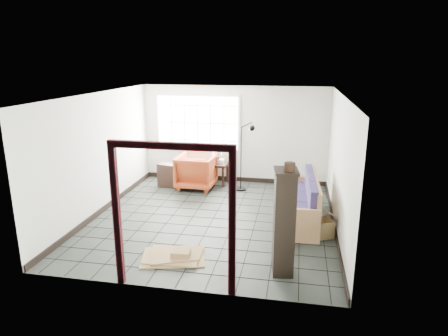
% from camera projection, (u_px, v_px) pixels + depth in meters
% --- Properties ---
extents(ground, '(5.50, 5.50, 0.00)m').
position_uv_depth(ground, '(213.00, 218.00, 8.48)').
color(ground, black).
rests_on(ground, ground).
extents(room_shell, '(5.02, 5.52, 2.61)m').
position_uv_depth(room_shell, '(213.00, 141.00, 8.06)').
color(room_shell, silver).
rests_on(room_shell, ground).
extents(window_panel, '(2.32, 0.08, 1.52)m').
position_uv_depth(window_panel, '(198.00, 123.00, 10.79)').
color(window_panel, silver).
rests_on(window_panel, ground).
extents(doorway_trim, '(1.80, 0.08, 2.20)m').
position_uv_depth(doorway_trim, '(172.00, 200.00, 5.55)').
color(doorway_trim, '#340B11').
rests_on(doorway_trim, ground).
extents(futon_sofa, '(0.90, 2.21, 0.97)m').
position_uv_depth(futon_sofa, '(300.00, 205.00, 8.29)').
color(futon_sofa, '#9C6D46').
rests_on(futon_sofa, ground).
extents(armchair, '(0.97, 0.91, 0.96)m').
position_uv_depth(armchair, '(196.00, 170.00, 10.37)').
color(armchair, '#9B4E16').
rests_on(armchair, ground).
extents(side_table, '(0.58, 0.58, 0.58)m').
position_uv_depth(side_table, '(218.00, 167.00, 10.70)').
color(side_table, black).
rests_on(side_table, ground).
extents(table_lamp, '(0.29, 0.29, 0.42)m').
position_uv_depth(table_lamp, '(217.00, 152.00, 10.63)').
color(table_lamp, black).
rests_on(table_lamp, side_table).
extents(projector, '(0.28, 0.21, 0.10)m').
position_uv_depth(projector, '(219.00, 161.00, 10.70)').
color(projector, silver).
rests_on(projector, side_table).
extents(floor_lamp, '(0.52, 0.33, 1.77)m').
position_uv_depth(floor_lamp, '(246.00, 155.00, 10.03)').
color(floor_lamp, black).
rests_on(floor_lamp, ground).
extents(console_shelf, '(0.84, 0.48, 0.61)m').
position_uv_depth(console_shelf, '(173.00, 176.00, 10.49)').
color(console_shelf, black).
rests_on(console_shelf, ground).
extents(tall_shelf, '(0.41, 0.50, 1.69)m').
position_uv_depth(tall_shelf, '(284.00, 222.00, 6.13)').
color(tall_shelf, black).
rests_on(tall_shelf, ground).
extents(pot, '(0.19, 0.19, 0.12)m').
position_uv_depth(pot, '(290.00, 167.00, 5.83)').
color(pot, black).
rests_on(pot, tall_shelf).
extents(open_box, '(0.89, 0.68, 0.45)m').
position_uv_depth(open_box, '(318.00, 228.00, 7.59)').
color(open_box, brown).
rests_on(open_box, ground).
extents(cardboard_pile, '(1.20, 0.97, 0.15)m').
position_uv_depth(cardboard_pile, '(175.00, 256.00, 6.79)').
color(cardboard_pile, brown).
rests_on(cardboard_pile, ground).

